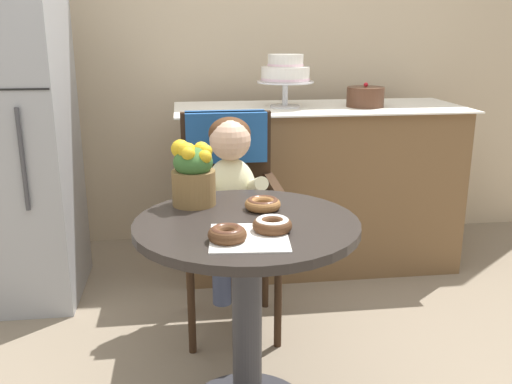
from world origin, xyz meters
The scene contains 12 objects.
back_wall centered at (0.00, 1.85, 1.35)m, with size 4.80×0.10×2.70m, color #C1AD8E.
cafe_table centered at (0.00, 0.00, 0.51)m, with size 0.72×0.72×0.72m.
wicker_chair centered at (0.00, 0.70, 0.64)m, with size 0.42×0.45×0.95m.
seated_child centered at (0.00, 0.55, 0.68)m, with size 0.27×0.32×0.73m.
paper_napkin centered at (-0.01, -0.15, 0.72)m, with size 0.23×0.24×0.00m, color white.
donut_front centered at (-0.08, -0.17, 0.74)m, with size 0.11×0.11×0.04m.
donut_mid centered at (0.07, 0.11, 0.74)m, with size 0.12×0.12×0.04m.
donut_side centered at (0.06, -0.11, 0.74)m, with size 0.12×0.12×0.04m.
flower_vase centered at (-0.16, 0.20, 0.83)m, with size 0.15×0.15×0.23m.
display_counter centered at (0.55, 1.30, 0.45)m, with size 1.56×0.62×0.90m.
tiered_cake_stand centered at (0.36, 1.30, 1.08)m, with size 0.30×0.30×0.28m.
round_layer_cake centered at (0.79, 1.27, 0.95)m, with size 0.20×0.20×0.13m.
Camera 1 is at (-0.19, -1.68, 1.31)m, focal length 39.59 mm.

